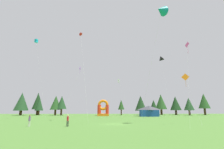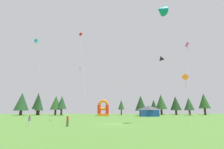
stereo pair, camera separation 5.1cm
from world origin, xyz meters
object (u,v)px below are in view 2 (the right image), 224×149
(kite_cyan_box, at_px, (36,41))
(kite_pink_diamond, at_px, (188,46))
(kite_black_delta, at_px, (162,59))
(kite_purple_diamond, at_px, (80,69))
(kite_orange_diamond, at_px, (185,78))
(kite_white_box, at_px, (119,81))
(kite_teal_delta, at_px, (161,10))
(inflatable_red_slide, at_px, (103,110))
(festival_tent, at_px, (149,111))
(person_left_edge, at_px, (68,119))
(kite_red_parafoil, at_px, (81,34))
(person_midfield, at_px, (29,120))

(kite_cyan_box, height_order, kite_pink_diamond, kite_cyan_box)
(kite_black_delta, relative_size, kite_purple_diamond, 1.28)
(kite_orange_diamond, bearing_deg, kite_white_box, 112.03)
(kite_teal_delta, bearing_deg, kite_orange_diamond, 11.78)
(kite_cyan_box, height_order, kite_orange_diamond, kite_cyan_box)
(inflatable_red_slide, distance_m, festival_tent, 17.23)
(kite_orange_diamond, height_order, person_left_edge, kite_orange_diamond)
(kite_pink_diamond, relative_size, inflatable_red_slide, 2.44)
(kite_teal_delta, bearing_deg, kite_white_box, 103.61)
(kite_pink_diamond, bearing_deg, person_left_edge, -176.87)
(kite_purple_diamond, relative_size, inflatable_red_slide, 2.96)
(kite_black_delta, distance_m, kite_purple_diamond, 32.26)
(kite_black_delta, xyz_separation_m, kite_white_box, (-17.67, -4.52, -9.52))
(kite_purple_diamond, relative_size, person_left_edge, 9.81)
(kite_white_box, distance_m, person_left_edge, 35.45)
(kite_red_parafoil, bearing_deg, kite_white_box, 60.86)
(kite_purple_diamond, xyz_separation_m, person_midfield, (-2.29, -34.78, -16.29))
(person_midfield, bearing_deg, kite_orange_diamond, 175.37)
(kite_white_box, distance_m, festival_tent, 15.26)
(kite_teal_delta, distance_m, person_midfield, 32.08)
(kite_cyan_box, height_order, kite_white_box, kite_cyan_box)
(festival_tent, bearing_deg, kite_cyan_box, -159.71)
(kite_cyan_box, xyz_separation_m, person_midfield, (8.70, -20.22, -21.42))
(kite_pink_diamond, height_order, person_left_edge, kite_pink_diamond)
(inflatable_red_slide, bearing_deg, kite_purple_diamond, -155.75)
(kite_white_box, distance_m, kite_pink_diamond, 32.71)
(kite_cyan_box, xyz_separation_m, kite_black_delta, (42.88, 16.19, -0.55))
(kite_red_parafoil, xyz_separation_m, person_midfield, (-5.66, -12.42, -20.25))
(kite_white_box, relative_size, kite_red_parafoil, 0.60)
(kite_orange_diamond, bearing_deg, kite_red_parafoil, 159.07)
(kite_white_box, relative_size, inflatable_red_slide, 2.13)
(kite_teal_delta, height_order, festival_tent, kite_teal_delta)
(kite_cyan_box, relative_size, kite_white_box, 1.78)
(person_left_edge, height_order, inflatable_red_slide, inflatable_red_slide)
(person_left_edge, relative_size, festival_tent, 0.28)
(kite_teal_delta, relative_size, kite_pink_diamond, 1.60)
(person_left_edge, relative_size, inflatable_red_slide, 0.30)
(person_left_edge, distance_m, inflatable_red_slide, 39.06)
(person_midfield, bearing_deg, kite_black_delta, -145.90)
(kite_black_delta, relative_size, person_left_edge, 12.56)
(person_left_edge, bearing_deg, kite_pink_diamond, -13.80)
(kite_pink_diamond, height_order, inflatable_red_slide, kite_pink_diamond)
(kite_white_box, xyz_separation_m, person_midfield, (-16.51, -31.89, -11.35))
(kite_red_parafoil, xyz_separation_m, festival_tent, (21.75, 21.15, -19.44))
(kite_pink_diamond, bearing_deg, inflatable_red_slide, 113.65)
(person_midfield, bearing_deg, kite_red_parafoil, -127.20)
(person_midfield, bearing_deg, inflatable_red_slide, -118.54)
(festival_tent, bearing_deg, person_midfield, -129.23)
(festival_tent, bearing_deg, person_left_edge, -122.33)
(kite_teal_delta, height_order, inflatable_red_slide, kite_teal_delta)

